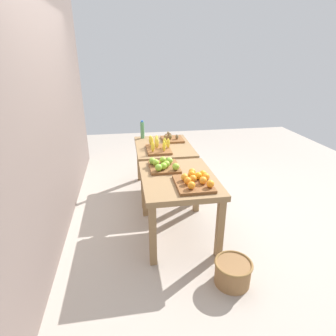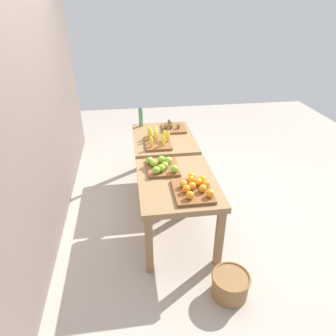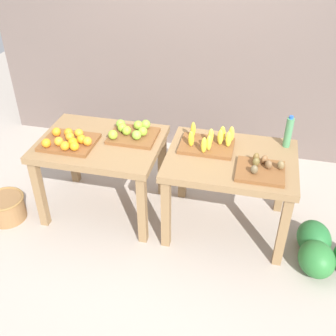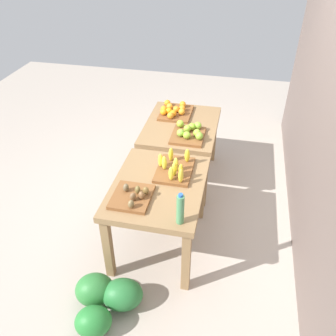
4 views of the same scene
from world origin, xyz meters
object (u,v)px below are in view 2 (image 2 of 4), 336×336
at_px(orange_bin, 194,188).
at_px(watermelon_pile, 173,149).
at_px(display_table_left, 177,189).
at_px(display_table_right, 164,144).
at_px(water_bottle, 141,117).
at_px(kiwi_bin, 173,127).
at_px(banana_crate, 157,140).
at_px(wicker_basket, 230,284).
at_px(apple_bin, 162,166).

bearing_deg(orange_bin, watermelon_pile, -3.60).
distance_m(display_table_left, display_table_right, 1.12).
distance_m(water_bottle, watermelon_pile, 0.99).
xyz_separation_m(orange_bin, kiwi_bin, (1.57, -0.04, -0.01)).
height_order(display_table_right, orange_bin, orange_bin).
relative_size(display_table_left, banana_crate, 2.36).
xyz_separation_m(display_table_left, watermelon_pile, (1.93, -0.26, -0.50)).
height_order(display_table_left, water_bottle, water_bottle).
relative_size(display_table_left, watermelon_pile, 1.66).
bearing_deg(banana_crate, display_table_right, -26.93).
distance_m(display_table_right, banana_crate, 0.28).
bearing_deg(kiwi_bin, orange_bin, 178.71).
relative_size(kiwi_bin, wicker_basket, 1.03).
bearing_deg(watermelon_pile, apple_bin, 167.04).
height_order(kiwi_bin, water_bottle, water_bottle).
relative_size(display_table_left, water_bottle, 3.72).
relative_size(display_table_left, apple_bin, 2.60).
distance_m(display_table_left, wicker_basket, 1.03).
distance_m(orange_bin, apple_bin, 0.53).
relative_size(apple_bin, watermelon_pile, 0.64).
bearing_deg(banana_crate, apple_bin, 177.95).
bearing_deg(wicker_basket, display_table_right, 10.18).
height_order(display_table_left, kiwi_bin, kiwi_bin).
bearing_deg(kiwi_bin, banana_crate, 148.90).
distance_m(apple_bin, water_bottle, 1.30).
bearing_deg(water_bottle, kiwi_bin, -113.42).
xyz_separation_m(display_table_right, apple_bin, (-0.87, 0.13, 0.15)).
bearing_deg(kiwi_bin, watermelon_pile, -9.79).
height_order(display_table_right, apple_bin, apple_bin).
bearing_deg(apple_bin, wicker_basket, -156.14).
bearing_deg(apple_bin, watermelon_pile, -12.96).
relative_size(water_bottle, wicker_basket, 0.80).
bearing_deg(display_table_right, display_table_left, 180.00).
distance_m(display_table_left, water_bottle, 1.58).
xyz_separation_m(banana_crate, water_bottle, (0.63, 0.17, 0.08)).
bearing_deg(banana_crate, water_bottle, 15.21).
bearing_deg(kiwi_bin, water_bottle, 66.58).
xyz_separation_m(water_bottle, watermelon_pile, (0.39, -0.53, -0.73)).
bearing_deg(display_table_right, banana_crate, 153.07).
distance_m(orange_bin, watermelon_pile, 2.25).
xyz_separation_m(display_table_left, display_table_right, (1.12, 0.00, 0.00)).
distance_m(display_table_left, kiwi_bin, 1.37).
bearing_deg(watermelon_pile, display_table_left, 172.32).
height_order(apple_bin, kiwi_bin, apple_bin).
relative_size(orange_bin, wicker_basket, 1.30).
height_order(display_table_right, water_bottle, water_bottle).
bearing_deg(kiwi_bin, display_table_left, 173.23).
bearing_deg(orange_bin, banana_crate, 11.36).
bearing_deg(apple_bin, water_bottle, 6.44).
relative_size(display_table_right, water_bottle, 3.72).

